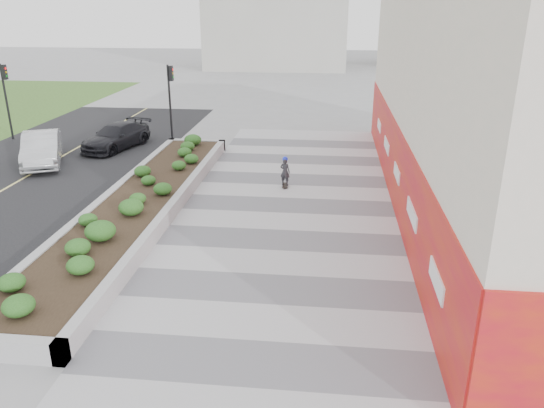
{
  "coord_description": "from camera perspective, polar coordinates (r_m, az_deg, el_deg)",
  "views": [
    {
      "loc": [
        1.41,
        -10.8,
        7.32
      ],
      "look_at": [
        -0.36,
        5.41,
        1.1
      ],
      "focal_mm": 35.0,
      "sensor_mm": 36.0,
      "label": 1
    }
  ],
  "objects": [
    {
      "name": "ground",
      "position": [
        13.12,
        -1.04,
        -13.02
      ],
      "size": [
        160.0,
        160.0,
        0.0
      ],
      "primitive_type": "plane",
      "color": "gray",
      "rests_on": "ground"
    },
    {
      "name": "walkway",
      "position": [
        15.68,
        0.34,
        -6.92
      ],
      "size": [
        8.0,
        36.0,
        0.01
      ],
      "primitive_type": "cube",
      "color": "#A8A8AD",
      "rests_on": "ground"
    },
    {
      "name": "building",
      "position": [
        20.82,
        22.0,
        10.16
      ],
      "size": [
        6.04,
        24.08,
        8.0
      ],
      "color": "silver",
      "rests_on": "ground"
    },
    {
      "name": "planter",
      "position": [
        20.3,
        -14.09,
        0.36
      ],
      "size": [
        3.0,
        18.0,
        0.9
      ],
      "color": "#9E9EA0",
      "rests_on": "ground"
    },
    {
      "name": "traffic_signal_near",
      "position": [
        29.94,
        -10.86,
        11.76
      ],
      "size": [
        0.33,
        0.28,
        4.2
      ],
      "color": "black",
      "rests_on": "ground"
    },
    {
      "name": "traffic_signal_far",
      "position": [
        33.34,
        -26.72,
        10.86
      ],
      "size": [
        0.33,
        0.28,
        4.2
      ],
      "color": "black",
      "rests_on": "ground"
    },
    {
      "name": "manhole_cover",
      "position": [
        15.65,
        2.18,
        -7.01
      ],
      "size": [
        0.44,
        0.44,
        0.01
      ],
      "primitive_type": "cylinder",
      "color": "#595654",
      "rests_on": "ground"
    },
    {
      "name": "skateboarder",
      "position": [
        22.26,
        1.41,
        3.52
      ],
      "size": [
        0.5,
        0.73,
        1.33
      ],
      "rotation": [
        0.0,
        0.0,
        0.05
      ],
      "color": "beige",
      "rests_on": "ground"
    },
    {
      "name": "car_silver",
      "position": [
        27.76,
        -23.54,
        5.47
      ],
      "size": [
        3.38,
        4.87,
        1.52
      ],
      "primitive_type": "imported",
      "rotation": [
        0.0,
        0.0,
        0.43
      ],
      "color": "silver",
      "rests_on": "ground"
    },
    {
      "name": "car_dark",
      "position": [
        29.56,
        -16.42,
        6.98
      ],
      "size": [
        2.99,
        4.77,
        1.29
      ],
      "primitive_type": "imported",
      "rotation": [
        0.0,
        0.0,
        -0.29
      ],
      "color": "black",
      "rests_on": "ground"
    }
  ]
}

